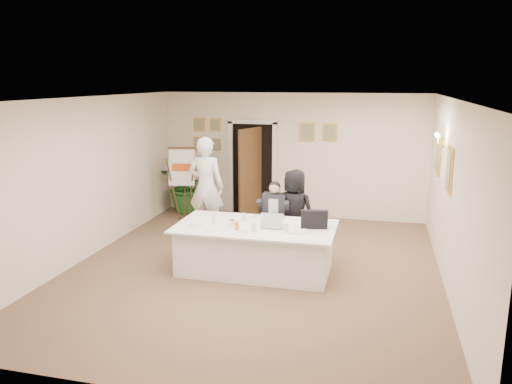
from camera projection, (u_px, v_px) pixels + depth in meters
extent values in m
plane|color=brown|center=(254.00, 269.00, 8.29)|extent=(7.00, 7.00, 0.00)
cube|color=white|center=(253.00, 98.00, 7.68)|extent=(6.00, 7.00, 0.02)
cube|color=white|center=(292.00, 155.00, 11.30)|extent=(6.00, 0.10, 2.80)
cube|color=white|center=(162.00, 264.00, 4.67)|extent=(6.00, 0.10, 2.80)
cube|color=white|center=(87.00, 178.00, 8.69)|extent=(0.10, 7.00, 2.80)
cube|color=white|center=(452.00, 198.00, 7.28)|extent=(0.10, 7.00, 2.80)
cube|color=black|center=(253.00, 169.00, 11.56)|extent=(0.92, 0.06, 2.10)
cube|color=white|center=(231.00, 169.00, 11.65)|extent=(0.10, 0.06, 2.20)
cube|color=white|center=(274.00, 170.00, 11.41)|extent=(0.10, 0.06, 2.20)
cube|color=#3E2313|center=(250.00, 173.00, 11.15)|extent=(0.33, 0.81, 2.02)
cube|color=white|center=(255.00, 249.00, 8.15)|extent=(2.40, 1.20, 0.75)
cube|color=white|center=(255.00, 227.00, 8.07)|extent=(2.58, 1.38, 0.03)
cube|color=white|center=(181.00, 167.00, 10.81)|extent=(0.58, 0.28, 0.79)
imported|color=white|center=(206.00, 187.00, 9.91)|extent=(0.75, 0.51, 2.00)
imported|color=black|center=(294.00, 212.00, 8.94)|extent=(0.83, 0.63, 1.54)
imported|color=#1C541F|center=(189.00, 185.00, 11.74)|extent=(1.20, 1.04, 1.33)
cube|color=black|center=(314.00, 219.00, 7.89)|extent=(0.43, 0.19, 0.29)
cube|color=white|center=(298.00, 232.00, 7.70)|extent=(0.33, 0.27, 0.03)
cylinder|color=white|center=(196.00, 225.00, 8.07)|extent=(0.25, 0.25, 0.01)
cylinder|color=white|center=(213.00, 229.00, 7.84)|extent=(0.24, 0.24, 0.01)
cylinder|color=white|center=(241.00, 233.00, 7.64)|extent=(0.24, 0.24, 0.01)
cylinder|color=silver|center=(214.00, 220.00, 8.16)|extent=(0.08, 0.08, 0.14)
cylinder|color=silver|center=(254.00, 227.00, 7.73)|extent=(0.07, 0.07, 0.14)
cylinder|color=silver|center=(286.00, 228.00, 7.70)|extent=(0.07, 0.07, 0.14)
cylinder|color=silver|center=(244.00, 217.00, 8.29)|extent=(0.07, 0.07, 0.14)
cylinder|color=orange|center=(237.00, 226.00, 7.80)|extent=(0.08, 0.08, 0.13)
cylinder|color=silver|center=(232.00, 223.00, 8.00)|extent=(0.10, 0.10, 0.11)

